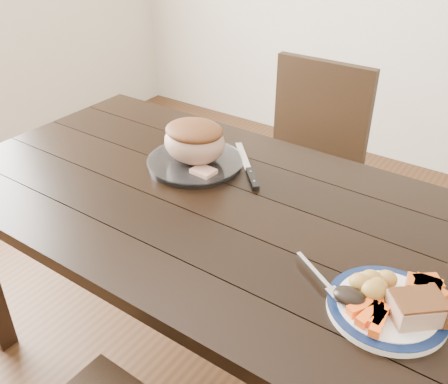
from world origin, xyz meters
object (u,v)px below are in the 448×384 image
Objects in this scene: serving_platter at (195,163)px; fork at (322,280)px; roast_joint at (195,142)px; dining_table at (206,221)px; dinner_plate at (387,308)px; chair_far at (306,162)px; carving_knife at (250,173)px; pork_slice at (416,308)px.

fork reaches higher than serving_platter.
dining_table is at bearing -43.31° from roast_joint.
fork reaches higher than dinner_plate.
fork is at bearing -26.41° from roast_joint.
chair_far reaches higher than carving_knife.
fork is at bearing 7.16° from carving_knife.
serving_platter is 0.84m from pork_slice.
dinner_plate is 0.15m from fork.
roast_joint reaches higher than dinner_plate.
pork_slice is at bearing -19.88° from roast_joint.
dining_table is 6.30× the size of dinner_plate.
dining_table is 0.21m from carving_knife.
carving_knife is at bearing 77.32° from dining_table.
serving_platter is at bearing 159.03° from dinner_plate.
fork is (0.47, -0.90, 0.25)m from chair_far.
chair_far is (-0.03, 0.74, -0.13)m from dining_table.
chair_far reaches higher than roast_joint.
pork_slice is 0.21m from fork.
dining_table is at bearing -55.53° from carving_knife.
dining_table is 0.21m from serving_platter.
roast_joint is at bearing -174.98° from fork.
chair_far is 1.11m from dinner_plate.
chair_far is 3.74× the size of carving_knife.
carving_knife is at bearing 96.11° from chair_far.
dining_table is 1.73× the size of chair_far.
dining_table is 15.87× the size of pork_slice.
fork is (0.58, -0.29, 0.01)m from serving_platter.
roast_joint is (-0.14, 0.13, 0.18)m from dining_table.
chair_far is 1.05m from fork.
chair_far is at bearing 124.88° from dinner_plate.
roast_joint is at bearing 136.69° from dining_table.
chair_far reaches higher than pork_slice.
chair_far is at bearing 149.15° from fork.
carving_knife is (-0.61, 0.34, -0.04)m from pork_slice.
chair_far reaches higher than dining_table.
chair_far is 5.78× the size of fork.
serving_platter is (-0.73, 0.28, 0.00)m from dinner_plate.
dinner_plate is 1.58× the size of fork.
pork_slice reaches higher than fork.
roast_joint is at bearing 79.06° from chair_far.
chair_far is 0.69m from roast_joint.
fork is 0.65m from roast_joint.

